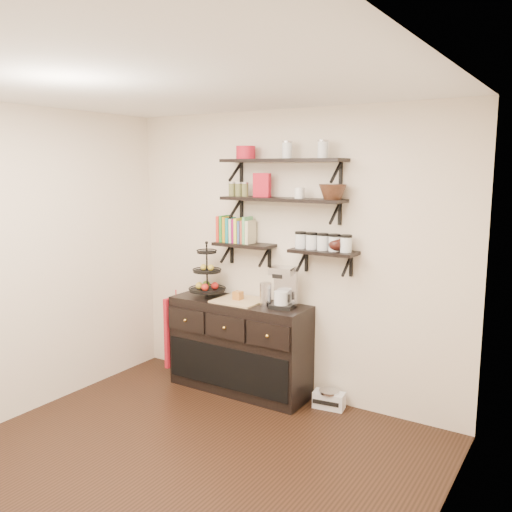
# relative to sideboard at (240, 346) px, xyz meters

# --- Properties ---
(floor) EXTENTS (3.50, 3.50, 0.00)m
(floor) POSITION_rel_sideboard_xyz_m (0.40, -1.51, -0.45)
(floor) COLOR black
(floor) RESTS_ON ground
(ceiling) EXTENTS (3.50, 3.50, 0.02)m
(ceiling) POSITION_rel_sideboard_xyz_m (0.40, -1.51, 2.25)
(ceiling) COLOR white
(ceiling) RESTS_ON back_wall
(back_wall) EXTENTS (3.50, 0.02, 2.70)m
(back_wall) POSITION_rel_sideboard_xyz_m (0.40, 0.24, 0.90)
(back_wall) COLOR beige
(back_wall) RESTS_ON ground
(left_wall) EXTENTS (0.02, 3.50, 2.70)m
(left_wall) POSITION_rel_sideboard_xyz_m (-1.35, -1.51, 0.90)
(left_wall) COLOR beige
(left_wall) RESTS_ON ground
(right_wall) EXTENTS (0.02, 3.50, 2.70)m
(right_wall) POSITION_rel_sideboard_xyz_m (2.15, -1.51, 0.90)
(right_wall) COLOR beige
(right_wall) RESTS_ON ground
(shelf_top) EXTENTS (1.20, 0.27, 0.23)m
(shelf_top) POSITION_rel_sideboard_xyz_m (0.40, 0.10, 1.78)
(shelf_top) COLOR black
(shelf_top) RESTS_ON back_wall
(shelf_mid) EXTENTS (1.20, 0.27, 0.23)m
(shelf_mid) POSITION_rel_sideboard_xyz_m (0.40, 0.10, 1.43)
(shelf_mid) COLOR black
(shelf_mid) RESTS_ON back_wall
(shelf_low_left) EXTENTS (0.60, 0.25, 0.23)m
(shelf_low_left) POSITION_rel_sideboard_xyz_m (-0.02, 0.12, 0.98)
(shelf_low_left) COLOR black
(shelf_low_left) RESTS_ON back_wall
(shelf_low_right) EXTENTS (0.60, 0.25, 0.23)m
(shelf_low_right) POSITION_rel_sideboard_xyz_m (0.82, 0.12, 0.98)
(shelf_low_right) COLOR black
(shelf_low_right) RESTS_ON back_wall
(cookbooks) EXTENTS (0.40, 0.15, 0.26)m
(cookbooks) POSITION_rel_sideboard_xyz_m (-0.08, 0.12, 1.11)
(cookbooks) COLOR red
(cookbooks) RESTS_ON shelf_low_left
(glass_canisters) EXTENTS (0.54, 0.10, 0.13)m
(glass_canisters) POSITION_rel_sideboard_xyz_m (0.81, 0.12, 1.06)
(glass_canisters) COLOR silver
(glass_canisters) RESTS_ON shelf_low_right
(sideboard) EXTENTS (1.40, 0.50, 0.92)m
(sideboard) POSITION_rel_sideboard_xyz_m (0.00, 0.00, 0.00)
(sideboard) COLOR black
(sideboard) RESTS_ON floor
(fruit_stand) EXTENTS (0.36, 0.36, 0.53)m
(fruit_stand) POSITION_rel_sideboard_xyz_m (-0.38, 0.00, 0.63)
(fruit_stand) COLOR black
(fruit_stand) RESTS_ON sideboard
(candle) EXTENTS (0.08, 0.08, 0.08)m
(candle) POSITION_rel_sideboard_xyz_m (-0.02, 0.00, 0.50)
(candle) COLOR #9F6024
(candle) RESTS_ON sideboard
(coffee_maker) EXTENTS (0.24, 0.23, 0.38)m
(coffee_maker) POSITION_rel_sideboard_xyz_m (0.47, 0.03, 0.63)
(coffee_maker) COLOR black
(coffee_maker) RESTS_ON sideboard
(thermal_carafe) EXTENTS (0.11, 0.11, 0.22)m
(thermal_carafe) POSITION_rel_sideboard_xyz_m (0.31, -0.02, 0.56)
(thermal_carafe) COLOR silver
(thermal_carafe) RESTS_ON sideboard
(apron) EXTENTS (0.04, 0.31, 0.72)m
(apron) POSITION_rel_sideboard_xyz_m (-0.73, -0.10, 0.06)
(apron) COLOR #A91214
(apron) RESTS_ON sideboard
(radio) EXTENTS (0.30, 0.21, 0.17)m
(radio) POSITION_rel_sideboard_xyz_m (0.92, 0.09, -0.37)
(radio) COLOR silver
(radio) RESTS_ON floor
(recipe_box) EXTENTS (0.17, 0.08, 0.22)m
(recipe_box) POSITION_rel_sideboard_xyz_m (0.19, 0.10, 1.56)
(recipe_box) COLOR #B01425
(recipe_box) RESTS_ON shelf_mid
(walnut_bowl) EXTENTS (0.24, 0.24, 0.13)m
(walnut_bowl) POSITION_rel_sideboard_xyz_m (0.90, 0.10, 1.51)
(walnut_bowl) COLOR black
(walnut_bowl) RESTS_ON shelf_mid
(ramekins) EXTENTS (0.09, 0.09, 0.10)m
(ramekins) POSITION_rel_sideboard_xyz_m (0.59, 0.10, 1.50)
(ramekins) COLOR white
(ramekins) RESTS_ON shelf_mid
(teapot) EXTENTS (0.20, 0.17, 0.14)m
(teapot) POSITION_rel_sideboard_xyz_m (0.94, 0.12, 1.07)
(teapot) COLOR black
(teapot) RESTS_ON shelf_low_right
(red_pot) EXTENTS (0.18, 0.18, 0.12)m
(red_pot) POSITION_rel_sideboard_xyz_m (0.01, 0.10, 1.86)
(red_pot) COLOR #B01425
(red_pot) RESTS_ON shelf_top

